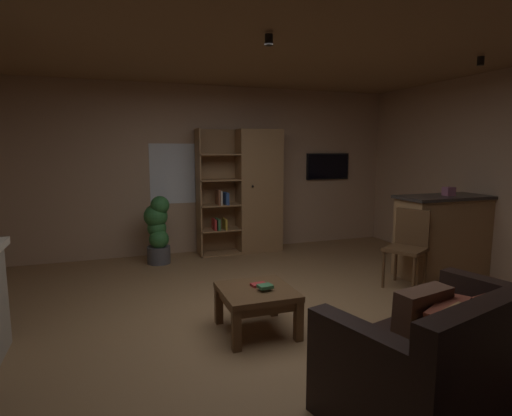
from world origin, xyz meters
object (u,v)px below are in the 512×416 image
(leather_couch, at_px, (448,360))
(dining_chair, at_px, (408,243))
(potted_floor_plant, at_px, (158,229))
(bookshelf_cabinet, at_px, (253,192))
(table_book_1, at_px, (265,286))
(tissue_box, at_px, (449,191))
(coffee_table, at_px, (257,298))
(wall_mounted_tv, at_px, (328,166))
(kitchen_bar_counter, at_px, (450,235))
(table_book_0, at_px, (259,285))

(leather_couch, bearing_deg, dining_chair, 56.29)
(dining_chair, relative_size, potted_floor_plant, 0.94)
(bookshelf_cabinet, xyz_separation_m, potted_floor_plant, (-1.53, -0.24, -0.45))
(leather_couch, distance_m, table_book_1, 1.54)
(bookshelf_cabinet, xyz_separation_m, tissue_box, (1.93, -2.05, 0.14))
(tissue_box, xyz_separation_m, dining_chair, (-0.75, -0.19, -0.57))
(tissue_box, distance_m, potted_floor_plant, 3.95)
(coffee_table, relative_size, wall_mounted_tv, 0.82)
(wall_mounted_tv, bearing_deg, potted_floor_plant, -171.33)
(kitchen_bar_counter, bearing_deg, dining_chair, -166.03)
(bookshelf_cabinet, height_order, table_book_1, bookshelf_cabinet)
(wall_mounted_tv, bearing_deg, leather_couch, -109.75)
(leather_couch, xyz_separation_m, potted_floor_plant, (-1.37, 4.01, 0.20))
(table_book_1, bearing_deg, table_book_0, 94.38)
(table_book_0, distance_m, table_book_1, 0.14)
(coffee_table, relative_size, potted_floor_plant, 0.67)
(tissue_box, xyz_separation_m, coffee_table, (-2.87, -0.78, -0.78))
(coffee_table, bearing_deg, leather_couch, -61.08)
(tissue_box, relative_size, coffee_table, 0.18)
(kitchen_bar_counter, relative_size, wall_mounted_tv, 1.83)
(kitchen_bar_counter, height_order, table_book_1, kitchen_bar_counter)
(dining_chair, bearing_deg, coffee_table, -164.44)
(bookshelf_cabinet, distance_m, dining_chair, 2.57)
(tissue_box, relative_size, wall_mounted_tv, 0.15)
(table_book_0, relative_size, wall_mounted_tv, 0.17)
(coffee_table, xyz_separation_m, dining_chair, (2.12, 0.59, 0.21))
(leather_couch, xyz_separation_m, coffee_table, (-0.78, 1.42, 0.01))
(table_book_0, xyz_separation_m, wall_mounted_tv, (2.34, 2.98, 0.92))
(bookshelf_cabinet, xyz_separation_m, coffee_table, (-0.94, -2.83, -0.64))
(tissue_box, distance_m, wall_mounted_tv, 2.33)
(leather_couch, xyz_separation_m, table_book_1, (-0.73, 1.35, 0.13))
(tissue_box, xyz_separation_m, potted_floor_plant, (-3.46, 1.81, -0.59))
(kitchen_bar_counter, bearing_deg, tissue_box, -169.02)
(table_book_0, xyz_separation_m, table_book_1, (0.01, -0.14, 0.03))
(coffee_table, bearing_deg, table_book_1, -52.26)
(table_book_1, distance_m, dining_chair, 2.18)
(bookshelf_cabinet, distance_m, table_book_1, 3.08)
(leather_couch, distance_m, dining_chair, 2.43)
(tissue_box, relative_size, leather_couch, 0.07)
(bookshelf_cabinet, bearing_deg, tissue_box, -46.72)
(kitchen_bar_counter, xyz_separation_m, potted_floor_plant, (-3.54, 1.79, -0.02))
(kitchen_bar_counter, relative_size, tissue_box, 12.18)
(kitchen_bar_counter, bearing_deg, table_book_0, -165.92)
(wall_mounted_tv, bearing_deg, tissue_box, -77.86)
(bookshelf_cabinet, relative_size, coffee_table, 2.96)
(coffee_table, bearing_deg, wall_mounted_tv, 51.92)
(bookshelf_cabinet, height_order, potted_floor_plant, bookshelf_cabinet)
(tissue_box, bearing_deg, kitchen_bar_counter, 10.98)
(tissue_box, height_order, leather_couch, tissue_box)
(leather_couch, height_order, coffee_table, leather_couch)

